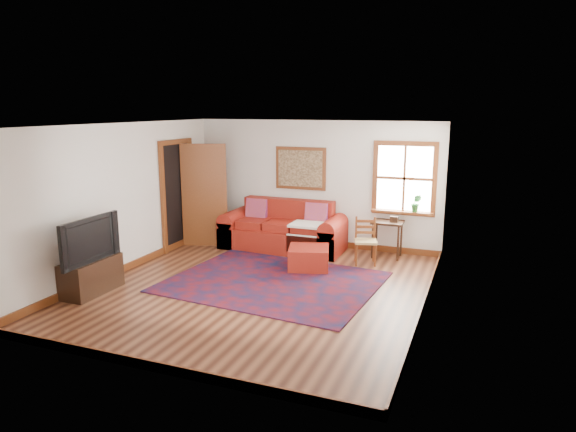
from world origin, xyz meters
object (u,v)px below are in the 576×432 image
at_px(red_leather_sofa, 284,233).
at_px(media_cabinet, 92,276).
at_px(side_table, 387,228).
at_px(red_ottoman, 309,258).
at_px(ladder_back_chair, 365,239).

bearing_deg(red_leather_sofa, media_cabinet, -117.89).
bearing_deg(side_table, red_leather_sofa, -176.69).
xyz_separation_m(red_leather_sofa, red_ottoman, (0.90, -1.09, -0.12)).
bearing_deg(media_cabinet, ladder_back_chair, 40.15).
bearing_deg(red_ottoman, media_cabinet, -155.85).
bearing_deg(media_cabinet, red_ottoman, 40.39).
height_order(red_leather_sofa, media_cabinet, red_leather_sofa).
relative_size(red_ottoman, side_table, 0.99).
bearing_deg(media_cabinet, red_leather_sofa, 62.11).
relative_size(red_leather_sofa, ladder_back_chair, 2.89).
distance_m(red_leather_sofa, red_ottoman, 1.42).
bearing_deg(ladder_back_chair, red_leather_sofa, 166.82).
bearing_deg(media_cabinet, side_table, 42.50).
bearing_deg(red_leather_sofa, red_ottoman, -50.49).
bearing_deg(ladder_back_chair, side_table, 60.91).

